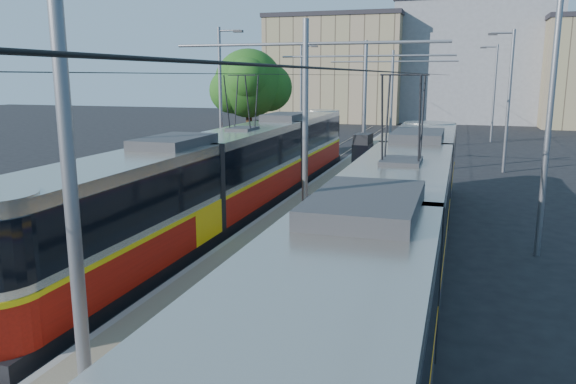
% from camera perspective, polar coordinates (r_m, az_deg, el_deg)
% --- Properties ---
extents(ground, '(160.00, 160.00, 0.00)m').
position_cam_1_polar(ground, '(12.64, -8.31, -14.08)').
color(ground, black).
rests_on(ground, ground).
extents(platform, '(4.00, 50.00, 0.30)m').
position_cam_1_polar(platform, '(28.20, 6.57, 0.76)').
color(platform, gray).
rests_on(platform, ground).
extents(tactile_strip_left, '(0.70, 50.00, 0.01)m').
position_cam_1_polar(tactile_strip_left, '(28.46, 3.71, 1.23)').
color(tactile_strip_left, gray).
rests_on(tactile_strip_left, platform).
extents(tactile_strip_right, '(0.70, 50.00, 0.01)m').
position_cam_1_polar(tactile_strip_right, '(27.95, 9.50, 0.90)').
color(tactile_strip_right, gray).
rests_on(tactile_strip_right, platform).
extents(rails, '(8.71, 70.00, 0.03)m').
position_cam_1_polar(rails, '(28.22, 6.56, 0.49)').
color(rails, gray).
rests_on(rails, ground).
extents(tram_left, '(2.43, 28.99, 5.50)m').
position_cam_1_polar(tram_left, '(23.52, -4.60, 2.46)').
color(tram_left, black).
rests_on(tram_left, ground).
extents(tram_right, '(2.43, 27.62, 5.50)m').
position_cam_1_polar(tram_right, '(14.88, 11.19, -2.57)').
color(tram_right, black).
rests_on(tram_right, ground).
extents(catenary, '(9.20, 70.00, 7.00)m').
position_cam_1_polar(catenary, '(24.91, 5.58, 9.48)').
color(catenary, gray).
rests_on(catenary, platform).
extents(street_lamps, '(15.18, 38.22, 8.00)m').
position_cam_1_polar(street_lamps, '(31.66, 8.10, 9.26)').
color(street_lamps, gray).
rests_on(street_lamps, ground).
extents(shelter, '(0.80, 1.23, 2.63)m').
position_cam_1_polar(shelter, '(25.69, 7.57, 3.11)').
color(shelter, black).
rests_on(shelter, platform).
extents(tree, '(4.99, 4.61, 7.25)m').
position_cam_1_polar(tree, '(38.03, -3.51, 10.83)').
color(tree, '#382314').
rests_on(tree, ground).
extents(building_left, '(16.32, 12.24, 12.66)m').
position_cam_1_polar(building_left, '(71.82, 5.16, 12.36)').
color(building_left, gray).
rests_on(building_left, ground).
extents(building_centre, '(18.36, 14.28, 14.33)m').
position_cam_1_polar(building_centre, '(74.26, 18.30, 12.45)').
color(building_centre, gray).
rests_on(building_centre, ground).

